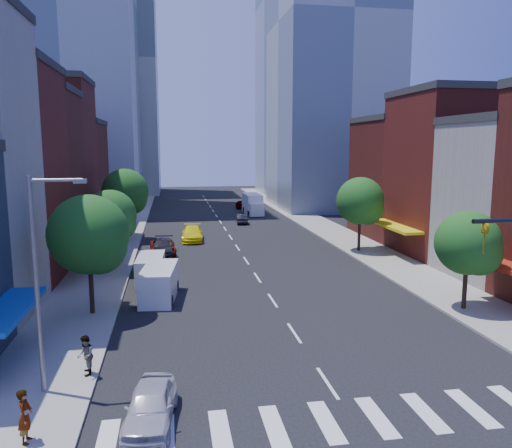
{
  "coord_description": "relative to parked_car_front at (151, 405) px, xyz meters",
  "views": [
    {
      "loc": [
        -6.53,
        -19.69,
        10.26
      ],
      "look_at": [
        -0.87,
        13.59,
        5.0
      ],
      "focal_mm": 35.0,
      "sensor_mm": 36.0,
      "label": 1
    }
  ],
  "objects": [
    {
      "name": "pedestrian_near",
      "position": [
        -4.19,
        -0.71,
        0.38
      ],
      "size": [
        0.46,
        0.7,
        1.92
      ],
      "primitive_type": "imported",
      "rotation": [
        0.0,
        0.0,
        1.57
      ],
      "color": "#999999",
      "rests_on": "sidewalk_left"
    },
    {
      "name": "cargo_van_far",
      "position": [
        -0.75,
        20.01,
        0.28
      ],
      "size": [
        2.16,
        4.89,
        2.05
      ],
      "rotation": [
        0.0,
        0.0,
        -0.05
      ],
      "color": "silver",
      "rests_on": "ground"
    },
    {
      "name": "bldg_right_3",
      "position": [
        28.5,
        36.0,
        5.77
      ],
      "size": [
        12.0,
        10.0,
        13.0
      ],
      "primitive_type": "cube",
      "color": "#4B1A12",
      "rests_on": "ground"
    },
    {
      "name": "parked_car_third",
      "position": [
        0.0,
        30.0,
        -0.04
      ],
      "size": [
        2.57,
        5.09,
        1.38
      ],
      "primitive_type": "imported",
      "rotation": [
        0.0,
        0.0,
        0.06
      ],
      "color": "#999999",
      "rests_on": "ground"
    },
    {
      "name": "tower_far_w",
      "position": [
        -10.5,
        97.0,
        27.27
      ],
      "size": [
        18.0,
        18.0,
        56.0
      ],
      "primitive_type": "cube",
      "color": "#9EA5AD",
      "rests_on": "ground"
    },
    {
      "name": "bldg_left_4",
      "position": [
        -13.5,
        39.5,
        7.77
      ],
      "size": [
        12.0,
        9.0,
        17.0
      ],
      "primitive_type": "cube",
      "color": "#5D1B16",
      "rests_on": "ground"
    },
    {
      "name": "tree_left_mid",
      "position": [
        -3.85,
        23.92,
        3.79
      ],
      "size": [
        4.2,
        4.2,
        6.65
      ],
      "color": "black",
      "rests_on": "sidewalk_left"
    },
    {
      "name": "parked_car_front",
      "position": [
        0.0,
        0.0,
        0.0
      ],
      "size": [
        2.18,
        4.47,
        1.47
      ],
      "primitive_type": "imported",
      "rotation": [
        0.0,
        0.0,
        -0.11
      ],
      "color": "silver",
      "rests_on": "ground"
    },
    {
      "name": "tree_right_near",
      "position": [
        19.15,
        9.92,
        3.46
      ],
      "size": [
        4.0,
        4.0,
        6.2
      ],
      "color": "black",
      "rests_on": "sidewalk_right"
    },
    {
      "name": "pedestrian_far",
      "position": [
        -3.0,
        4.29,
        0.32
      ],
      "size": [
        0.83,
        0.99,
        1.81
      ],
      "primitive_type": "imported",
      "rotation": [
        0.0,
        0.0,
        -1.4
      ],
      "color": "#999999",
      "rests_on": "sidewalk_left"
    },
    {
      "name": "bldg_left_3",
      "position": [
        -13.5,
        31.0,
        6.77
      ],
      "size": [
        12.0,
        8.0,
        15.0
      ],
      "primitive_type": "cube",
      "color": "#4B1A12",
      "rests_on": "ground"
    },
    {
      "name": "tree_right_far",
      "position": [
        19.15,
        27.92,
        4.13
      ],
      "size": [
        4.6,
        4.6,
        7.2
      ],
      "color": "black",
      "rests_on": "sidewalk_right"
    },
    {
      "name": "crosswalk",
      "position": [
        7.5,
        -1.0,
        -0.73
      ],
      "size": [
        19.0,
        3.0,
        0.01
      ],
      "primitive_type": "cube",
      "color": "silver",
      "rests_on": "ground"
    },
    {
      "name": "streetlight",
      "position": [
        -4.31,
        3.0,
        4.54
      ],
      "size": [
        2.25,
        0.25,
        9.0
      ],
      "color": "slate",
      "rests_on": "sidewalk_left"
    },
    {
      "name": "ground",
      "position": [
        7.5,
        2.0,
        -0.73
      ],
      "size": [
        220.0,
        220.0,
        0.0
      ],
      "primitive_type": "plane",
      "color": "black",
      "rests_on": "ground"
    },
    {
      "name": "cargo_van_near",
      "position": [
        -0.02,
        15.58,
        0.37
      ],
      "size": [
        2.68,
        5.46,
        2.24
      ],
      "rotation": [
        0.0,
        0.0,
        -0.11
      ],
      "color": "silver",
      "rests_on": "ground"
    },
    {
      "name": "bldg_right_2",
      "position": [
        28.5,
        26.0,
        6.77
      ],
      "size": [
        12.0,
        10.0,
        15.0
      ],
      "primitive_type": "cube",
      "color": "#5D1B16",
      "rests_on": "ground"
    },
    {
      "name": "traffic_car_oncoming",
      "position": [
        10.21,
        48.06,
        -0.09
      ],
      "size": [
        1.69,
        4.02,
        1.29
      ],
      "primitive_type": "imported",
      "rotation": [
        0.0,
        0.0,
        3.06
      ],
      "color": "black",
      "rests_on": "ground"
    },
    {
      "name": "parked_car_second",
      "position": [
        -1.09,
        21.84,
        -0.07
      ],
      "size": [
        1.7,
        4.11,
        1.32
      ],
      "primitive_type": "imported",
      "rotation": [
        0.0,
        0.0,
        -0.08
      ],
      "color": "black",
      "rests_on": "ground"
    },
    {
      "name": "tower_far_e",
      "position": [
        31.5,
        87.0,
        39.27
      ],
      "size": [
        22.0,
        22.0,
        80.0
      ],
      "primitive_type": "cube",
      "color": "#8C99A8",
      "rests_on": "ground"
    },
    {
      "name": "box_truck",
      "position": [
        13.24,
        57.36,
        0.69
      ],
      "size": [
        2.45,
        7.54,
        3.02
      ],
      "rotation": [
        0.0,
        0.0,
        0.02
      ],
      "color": "white",
      "rests_on": "ground"
    },
    {
      "name": "tower_ne",
      "position": [
        27.5,
        64.0,
        29.27
      ],
      "size": [
        18.0,
        20.0,
        60.0
      ],
      "primitive_type": "cube",
      "color": "#9EA5AD",
      "rests_on": "ground"
    },
    {
      "name": "tree_left_far",
      "position": [
        -3.85,
        37.92,
        4.47
      ],
      "size": [
        5.0,
        5.0,
        7.75
      ],
      "color": "black",
      "rests_on": "sidewalk_left"
    },
    {
      "name": "sidewalk_left",
      "position": [
        -5.0,
        42.0,
        -0.66
      ],
      "size": [
        5.0,
        120.0,
        0.15
      ],
      "primitive_type": "cube",
      "color": "gray",
      "rests_on": "ground"
    },
    {
      "name": "bldg_left_5",
      "position": [
        -13.5,
        49.0,
        5.77
      ],
      "size": [
        12.0,
        10.0,
        13.0
      ],
      "primitive_type": "cube",
      "color": "#4B1A12",
      "rests_on": "ground"
    },
    {
      "name": "traffic_car_far",
      "position": [
        12.41,
        64.55,
        -0.04
      ],
      "size": [
        1.87,
        4.15,
        1.38
      ],
      "primitive_type": "imported",
      "rotation": [
        0.0,
        0.0,
        3.08
      ],
      "color": "#999999",
      "rests_on": "ground"
    },
    {
      "name": "parked_car_rear",
      "position": [
        0.0,
        29.78,
        0.02
      ],
      "size": [
        2.37,
        5.29,
        1.51
      ],
      "primitive_type": "imported",
      "rotation": [
        0.0,
        0.0,
        -0.05
      ],
      "color": "black",
      "rests_on": "ground"
    },
    {
      "name": "tree_left_near",
      "position": [
        -3.85,
        12.92,
        4.13
      ],
      "size": [
        4.8,
        4.8,
        7.3
      ],
      "color": "black",
      "rests_on": "sidewalk_left"
    },
    {
      "name": "taxi",
      "position": [
        3.11,
        36.61,
        0.06
      ],
      "size": [
        2.51,
        5.58,
        1.59
      ],
      "primitive_type": "imported",
      "rotation": [
        0.0,
        0.0,
        -0.05
      ],
      "color": "#FFED0D",
      "rests_on": "ground"
    },
    {
      "name": "sidewalk_right",
      "position": [
        20.0,
        42.0,
        -0.66
      ],
      "size": [
        5.0,
        120.0,
        0.15
      ],
      "primitive_type": "cube",
      "color": "gray",
      "rests_on": "ground"
    }
  ]
}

